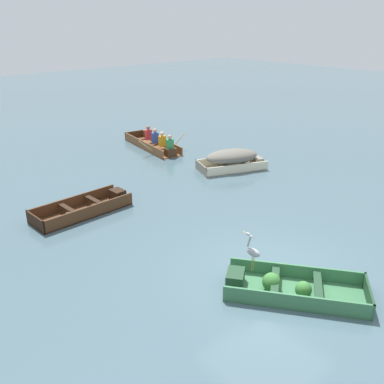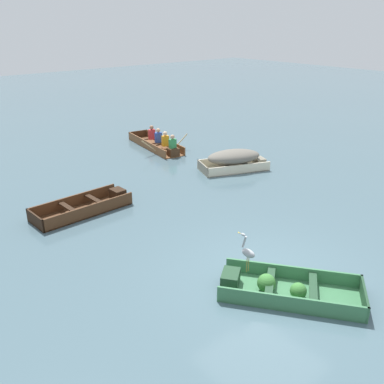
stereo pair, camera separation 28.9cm
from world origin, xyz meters
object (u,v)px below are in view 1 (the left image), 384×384
Objects in this scene: skiff_dark_varnish_near_moored at (86,208)px; skiff_cream_mid_moored at (232,158)px; dinghy_green_foreground at (288,287)px; rowboat_wooden_brown_with_crew at (155,144)px; heron_on_dinghy at (253,251)px.

skiff_cream_mid_moored reaches higher than skiff_dark_varnish_near_moored.
skiff_dark_varnish_near_moored is (-1.13, 6.43, -0.01)m from dinghy_green_foreground.
rowboat_wooden_brown_with_crew reaches higher than skiff_cream_mid_moored.
rowboat_wooden_brown_with_crew is (4.38, 10.33, 0.09)m from dinghy_green_foreground.
rowboat_wooden_brown_with_crew is at bearing 63.62° from heron_on_dinghy.
skiff_dark_varnish_near_moored is 6.05m from skiff_cream_mid_moored.
rowboat_wooden_brown_with_crew is at bearing 35.27° from skiff_dark_varnish_near_moored.
skiff_cream_mid_moored is (4.91, 6.20, 0.29)m from dinghy_green_foreground.
heron_on_dinghy is (-4.81, -9.69, 0.66)m from rowboat_wooden_brown_with_crew.
skiff_dark_varnish_near_moored is 0.79× the size of rowboat_wooden_brown_with_crew.
skiff_cream_mid_moored is at bearing -82.69° from rowboat_wooden_brown_with_crew.
skiff_cream_mid_moored is (6.04, -0.23, 0.30)m from skiff_dark_varnish_near_moored.
skiff_dark_varnish_near_moored is at bearing 99.92° from dinghy_green_foreground.
dinghy_green_foreground is 1.07m from heron_on_dinghy.
heron_on_dinghy is at bearing 123.71° from dinghy_green_foreground.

